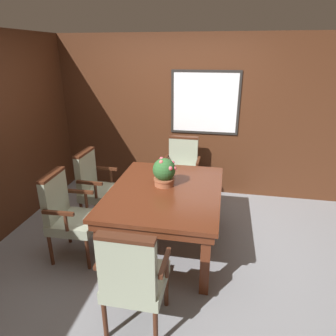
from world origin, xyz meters
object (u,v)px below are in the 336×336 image
Objects in this scene: chair_left_far at (96,185)px; chair_left_near at (67,213)px; chair_head_near at (133,276)px; chair_head_far at (182,168)px; dining_table at (166,197)px; potted_plant at (164,172)px.

chair_left_near is (-0.01, -0.75, 0.00)m from chair_left_far.
chair_head_far is at bearing -90.64° from chair_head_near.
dining_table is 1.59× the size of chair_head_near.
dining_table is 1.59× the size of chair_left_near.
chair_left_far is 1.86m from chair_head_near.
dining_table is 1.59× the size of chair_left_far.
chair_left_far is at bearing -57.48° from chair_head_near.
chair_head_far is at bearing -34.91° from chair_left_near.
chair_head_far and chair_head_near have the same top height.
chair_head_near is 1.36m from potted_plant.
chair_left_near is at bearing -153.31° from potted_plant.
potted_plant is (0.98, 0.50, 0.36)m from chair_left_near.
chair_head_near and chair_left_near have the same top height.
potted_plant is (-0.02, 1.32, 0.36)m from chair_head_near.
chair_head_far is at bearing 89.33° from dining_table.
chair_head_far is 1.15m from potted_plant.
chair_left_far is 1.07m from potted_plant.
chair_left_far is (-1.01, 0.36, -0.10)m from dining_table.
chair_left_near is 1.16m from potted_plant.
chair_left_near is at bearing -122.65° from chair_head_far.
chair_head_near is 1.30m from chair_left_near.
potted_plant is at bearing -92.17° from chair_head_far.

